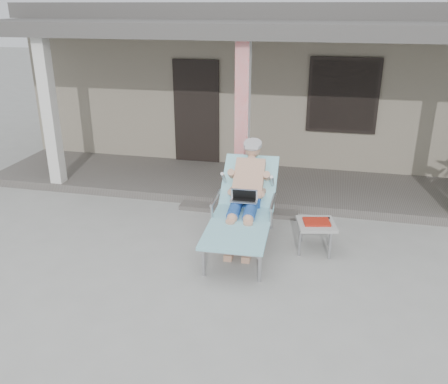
# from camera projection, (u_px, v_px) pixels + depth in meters

# --- Properties ---
(ground) EXTENTS (60.00, 60.00, 0.00)m
(ground) POSITION_uv_depth(u_px,v_px,m) (211.00, 267.00, 6.32)
(ground) COLOR #9E9E99
(ground) RESTS_ON ground
(house) EXTENTS (10.40, 5.40, 3.30)m
(house) POSITION_uv_depth(u_px,v_px,m) (275.00, 74.00, 11.60)
(house) COLOR gray
(house) RESTS_ON ground
(porch_deck) EXTENTS (10.00, 2.00, 0.15)m
(porch_deck) POSITION_uv_depth(u_px,v_px,m) (250.00, 184.00, 9.02)
(porch_deck) COLOR #605B56
(porch_deck) RESTS_ON ground
(porch_overhang) EXTENTS (10.00, 2.30, 2.85)m
(porch_overhang) POSITION_uv_depth(u_px,v_px,m) (252.00, 35.00, 7.96)
(porch_overhang) COLOR silver
(porch_overhang) RESTS_ON porch_deck
(porch_step) EXTENTS (2.00, 0.30, 0.07)m
(porch_step) POSITION_uv_depth(u_px,v_px,m) (238.00, 210.00, 7.99)
(porch_step) COLOR #605B56
(porch_step) RESTS_ON ground
(lounger) EXTENTS (0.89, 2.23, 1.43)m
(lounger) POSITION_uv_depth(u_px,v_px,m) (245.00, 184.00, 6.74)
(lounger) COLOR #B7B7BC
(lounger) RESTS_ON ground
(side_table) EXTENTS (0.61, 0.61, 0.46)m
(side_table) POSITION_uv_depth(u_px,v_px,m) (316.00, 225.00, 6.62)
(side_table) COLOR #A7A7A3
(side_table) RESTS_ON ground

